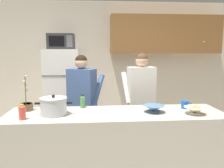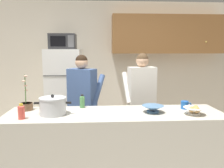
# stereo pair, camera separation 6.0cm
# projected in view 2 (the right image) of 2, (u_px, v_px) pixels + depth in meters

# --- Properties ---
(back_wall_unit) EXTENTS (6.00, 0.48, 2.60)m
(back_wall_unit) POSITION_uv_depth(u_px,v_px,m) (120.00, 59.00, 4.78)
(back_wall_unit) COLOR beige
(back_wall_unit) RESTS_ON ground
(kitchen_island) EXTENTS (2.47, 0.68, 0.92)m
(kitchen_island) POSITION_uv_depth(u_px,v_px,m) (115.00, 151.00, 2.68)
(kitchen_island) COLOR #BCB7A8
(kitchen_island) RESTS_ON ground
(refrigerator) EXTENTS (0.64, 0.68, 1.64)m
(refrigerator) POSITION_uv_depth(u_px,v_px,m) (65.00, 93.00, 4.41)
(refrigerator) COLOR white
(refrigerator) RESTS_ON ground
(microwave) EXTENTS (0.48, 0.37, 0.28)m
(microwave) POSITION_uv_depth(u_px,v_px,m) (63.00, 42.00, 4.25)
(microwave) COLOR #2D2D30
(microwave) RESTS_ON refrigerator
(person_near_pot) EXTENTS (0.59, 0.56, 1.56)m
(person_near_pot) POSITION_uv_depth(u_px,v_px,m) (83.00, 96.00, 3.36)
(person_near_pot) COLOR #726656
(person_near_pot) RESTS_ON ground
(person_by_sink) EXTENTS (0.53, 0.47, 1.58)m
(person_by_sink) POSITION_uv_depth(u_px,v_px,m) (141.00, 93.00, 3.49)
(person_by_sink) COLOR #33384C
(person_by_sink) RESTS_ON ground
(cooking_pot) EXTENTS (0.41, 0.29, 0.23)m
(cooking_pot) POSITION_uv_depth(u_px,v_px,m) (53.00, 106.00, 2.53)
(cooking_pot) COLOR silver
(cooking_pot) RESTS_ON kitchen_island
(coffee_mug) EXTENTS (0.13, 0.09, 0.10)m
(coffee_mug) POSITION_uv_depth(u_px,v_px,m) (185.00, 105.00, 2.79)
(coffee_mug) COLOR #1E59B2
(coffee_mug) RESTS_ON kitchen_island
(bread_bowl) EXTENTS (0.24, 0.24, 0.10)m
(bread_bowl) POSITION_uv_depth(u_px,v_px,m) (194.00, 110.00, 2.53)
(bread_bowl) COLOR white
(bread_bowl) RESTS_ON kitchen_island
(empty_bowl) EXTENTS (0.25, 0.25, 0.08)m
(empty_bowl) POSITION_uv_depth(u_px,v_px,m) (153.00, 108.00, 2.62)
(empty_bowl) COLOR #4C7299
(empty_bowl) RESTS_ON kitchen_island
(bottle_near_edge) EXTENTS (0.06, 0.06, 0.17)m
(bottle_near_edge) POSITION_uv_depth(u_px,v_px,m) (82.00, 101.00, 2.84)
(bottle_near_edge) COLOR #4C8C4C
(bottle_near_edge) RESTS_ON kitchen_island
(bottle_mid_counter) EXTENTS (0.07, 0.07, 0.16)m
(bottle_mid_counter) POSITION_uv_depth(u_px,v_px,m) (21.00, 112.00, 2.37)
(bottle_mid_counter) COLOR #D84C3F
(bottle_mid_counter) RESTS_ON kitchen_island
(potted_orchid) EXTENTS (0.15, 0.15, 0.42)m
(potted_orchid) POSITION_uv_depth(u_px,v_px,m) (26.00, 105.00, 2.73)
(potted_orchid) COLOR brown
(potted_orchid) RESTS_ON kitchen_island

